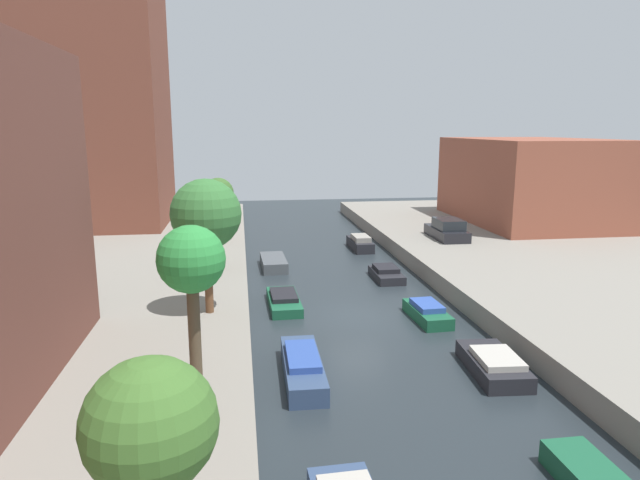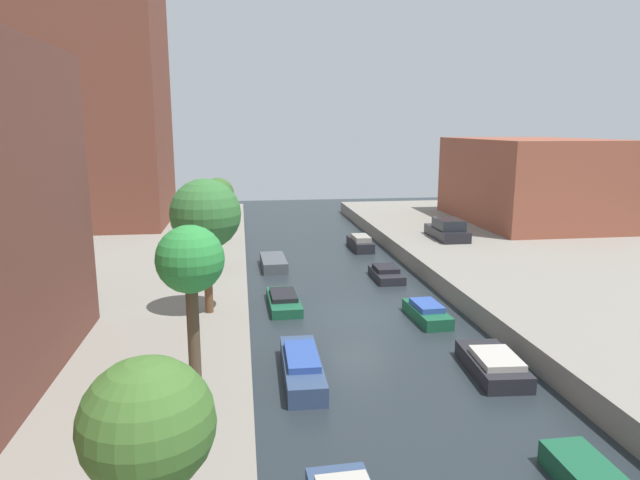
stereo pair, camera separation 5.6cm
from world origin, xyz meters
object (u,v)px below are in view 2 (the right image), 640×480
street_tree_2 (205,215)px  moored_boat_left_4 (274,263)px  parked_car (447,230)px  moored_boat_left_2 (302,367)px  moored_boat_right_4 (386,274)px  street_tree_1 (190,264)px  low_block_right (529,180)px  street_tree_3 (214,209)px  moored_boat_right_3 (427,312)px  moored_boat_right_2 (493,364)px  moored_boat_left_3 (284,301)px  apartment_tower_far (96,93)px  street_tree_4 (218,194)px  moored_boat_right_5 (360,243)px  street_tree_0 (148,429)px

street_tree_2 → moored_boat_left_4: bearing=73.1°
street_tree_2 → parked_car: street_tree_2 is taller
moored_boat_left_2 → moored_boat_right_4: bearing=62.8°
moored_boat_left_4 → street_tree_1: bearing=-100.3°
low_block_right → street_tree_3: 27.57m
low_block_right → moored_boat_right_3: low_block_right is taller
street_tree_1 → moored_boat_right_2: 11.30m
street_tree_2 → moored_boat_left_3: size_ratio=1.41×
street_tree_3 → moored_boat_right_2: (10.14, -12.49, -3.97)m
moored_boat_left_4 → moored_boat_right_3: size_ratio=1.12×
low_block_right → moored_boat_left_4: (-21.30, -8.67, -4.01)m
street_tree_2 → moored_boat_left_3: (3.36, 3.35, -4.83)m
apartment_tower_far → moored_boat_right_2: bearing=-55.7°
street_tree_2 → street_tree_4: size_ratio=1.27×
moored_boat_right_2 → moored_boat_right_5: size_ratio=1.01×
apartment_tower_far → parked_car: 28.42m
street_tree_2 → moored_boat_left_3: bearing=44.9°
moored_boat_left_4 → street_tree_0: bearing=-97.3°
moored_boat_left_3 → moored_boat_right_4: (6.24, 4.13, 0.02)m
parked_car → moored_boat_left_2: parked_car is taller
street_tree_1 → parked_car: size_ratio=1.16×
parked_car → moored_boat_right_5: parked_car is taller
street_tree_4 → moored_boat_right_5: bearing=10.4°
street_tree_0 → street_tree_3: bearing=90.0°
apartment_tower_far → moored_boat_left_3: (12.74, -20.01, -10.86)m
street_tree_3 → moored_boat_left_3: (3.36, -3.88, -4.03)m
moored_boat_left_3 → street_tree_0: bearing=-100.4°
moored_boat_left_2 → moored_boat_right_3: size_ratio=1.39×
apartment_tower_far → moored_boat_left_3: apartment_tower_far is taller
moored_boat_left_3 → moored_boat_right_3: (6.29, -2.84, 0.05)m
apartment_tower_far → moored_boat_right_3: 31.64m
street_tree_0 → moored_boat_left_3: street_tree_0 is taller
street_tree_3 → moored_boat_left_4: 6.40m
street_tree_1 → moored_boat_right_4: 18.24m
street_tree_0 → street_tree_4: street_tree_4 is taller
apartment_tower_far → moored_boat_right_4: apartment_tower_far is taller
street_tree_2 → moored_boat_right_5: 18.90m
street_tree_4 → moored_boat_left_3: (3.36, -10.32, -4.09)m
street_tree_2 → moored_boat_right_4: 13.09m
apartment_tower_far → moored_boat_right_4: 27.01m
street_tree_4 → moored_boat_right_4: street_tree_4 is taller
moored_boat_left_3 → moored_boat_left_4: (-0.04, 7.62, 0.04)m
street_tree_4 → moored_boat_left_4: size_ratio=1.20×
parked_car → moored_boat_right_2: parked_car is taller
apartment_tower_far → low_block_right: 34.87m
moored_boat_right_2 → moored_boat_left_2: bearing=174.8°
moored_boat_left_3 → moored_boat_right_3: 6.91m
moored_boat_left_4 → street_tree_3: bearing=-131.7°
moored_boat_left_2 → moored_boat_right_2: bearing=-5.2°
street_tree_1 → moored_boat_left_4: street_tree_1 is taller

